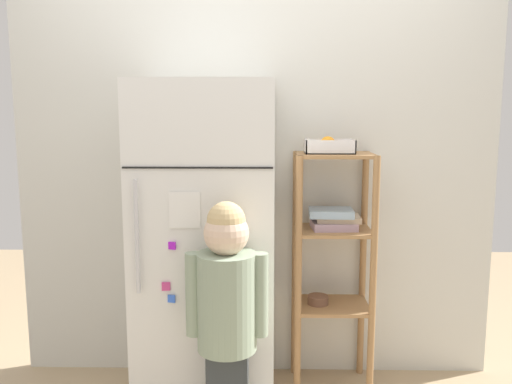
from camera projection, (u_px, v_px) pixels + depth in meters
The scene contains 5 objects.
kitchen_wall_back at pixel (255, 188), 3.01m from camera, with size 2.66×0.03×2.15m, color silver.
refrigerator at pixel (206, 245), 2.73m from camera, with size 0.69×0.62×1.65m.
child_standing at pixel (227, 301), 2.35m from camera, with size 0.36×0.27×1.12m.
pantry_shelf_unit at pixel (332, 246), 2.85m from camera, with size 0.42×0.33×1.28m.
fruit_bin at pixel (330, 147), 2.77m from camera, with size 0.25×0.16×0.09m.
Camera 1 is at (0.06, -2.64, 1.50)m, focal length 37.75 mm.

